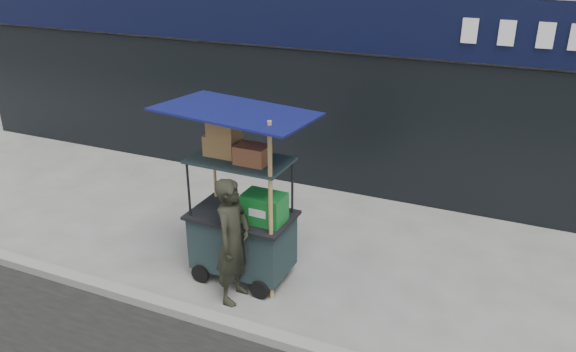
% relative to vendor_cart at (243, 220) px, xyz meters
% --- Properties ---
extents(ground, '(80.00, 80.00, 0.00)m').
position_rel_vendor_cart_xyz_m(ground, '(-0.05, -0.85, -0.83)').
color(ground, slate).
rests_on(ground, ground).
extents(curb, '(80.00, 0.18, 0.12)m').
position_rel_vendor_cart_xyz_m(curb, '(-0.05, -1.05, -0.77)').
color(curb, gray).
rests_on(curb, ground).
extents(vendor_cart, '(1.75, 1.25, 2.36)m').
position_rel_vendor_cart_xyz_m(vendor_cart, '(0.00, 0.00, 0.00)').
color(vendor_cart, black).
rests_on(vendor_cart, ground).
extents(vendor_man, '(0.39, 0.59, 1.61)m').
position_rel_vendor_cart_xyz_m(vendor_man, '(0.12, -0.48, -0.02)').
color(vendor_man, black).
rests_on(vendor_man, ground).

